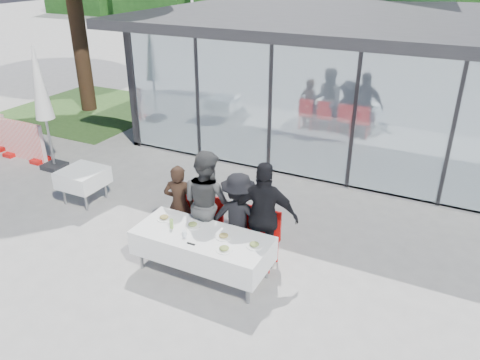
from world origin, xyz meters
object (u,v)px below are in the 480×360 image
dining_table (202,246)px  plate_extra (224,249)px  diner_c (238,217)px  diner_d (265,216)px  plate_d (254,245)px  diner_chair_a (183,213)px  plate_b (193,225)px  diner_a (179,204)px  market_umbrella (41,91)px  diner_chair_c (241,229)px  plate_a (164,218)px  plate_c (224,236)px  spare_table_left (83,178)px  diner_chair_d (266,235)px  folded_eyeglasses (191,244)px  diner_chair_b (210,220)px  juice_bottle (171,224)px  diner_b (207,202)px

dining_table → plate_extra: plate_extra is taller
diner_c → diner_d: size_ratio=0.85×
dining_table → plate_d: plate_d is taller
diner_chair_a → plate_b: diner_chair_a is taller
diner_a → diner_d: diner_d is taller
diner_c → diner_chair_a: bearing=-15.0°
diner_c → market_umbrella: (-5.82, 1.34, 1.16)m
diner_chair_c → plate_a: (-1.15, -0.61, 0.24)m
diner_d → plate_extra: diner_d is taller
plate_c → market_umbrella: 6.28m
plate_d → plate_extra: size_ratio=1.00×
spare_table_left → market_umbrella: bearing=153.6°
diner_a → diner_chair_d: (1.67, 0.08, -0.22)m
plate_a → folded_eyeglasses: bearing=-28.9°
diner_chair_b → plate_a: size_ratio=3.80×
plate_a → spare_table_left: bearing=161.6°
diner_c → juice_bottle: diner_c is taller
diner_a → diner_chair_a: diner_a is taller
spare_table_left → market_umbrella: 2.58m
plate_a → diner_chair_a: bearing=94.0°
plate_d → market_umbrella: size_ratio=0.09×
plate_extra → spare_table_left: size_ratio=0.30×
dining_table → diner_d: bearing=39.8°
plate_extra → spare_table_left: plate_extra is taller
dining_table → diner_chair_d: 1.10m
diner_chair_a → diner_c: size_ratio=0.61×
folded_eyeglasses → spare_table_left: size_ratio=0.16×
plate_d → spare_table_left: size_ratio=0.30×
juice_bottle → folded_eyeglasses: 0.61m
diner_chair_c → juice_bottle: 1.22m
diner_chair_a → folded_eyeglasses: (0.86, -1.07, 0.22)m
diner_chair_b → plate_extra: (0.83, -0.98, 0.24)m
diner_a → plate_d: diner_a is taller
diner_d → diner_chair_b: bearing=-15.7°
juice_bottle → diner_a: bearing=114.1°
diner_d → folded_eyeglasses: size_ratio=13.55×
diner_chair_a → diner_chair_d: 1.67m
spare_table_left → plate_d: bearing=-12.3°
diner_chair_d → market_umbrella: (-6.30, 1.26, 1.42)m
diner_chair_a → diner_chair_c: bearing=0.0°
diner_d → plate_c: (-0.44, -0.59, -0.17)m
diner_chair_b → diner_chair_a: bearing=180.0°
juice_bottle → market_umbrella: size_ratio=0.05×
spare_table_left → diner_chair_c: bearing=-4.4°
diner_chair_d → plate_b: (-1.07, -0.60, 0.24)m
diner_chair_a → plate_c: size_ratio=3.80×
diner_b → plate_b: diner_b is taller
diner_chair_a → juice_bottle: (0.32, -0.80, 0.29)m
plate_a → spare_table_left: 2.89m
dining_table → spare_table_left: (-3.56, 1.05, 0.02)m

